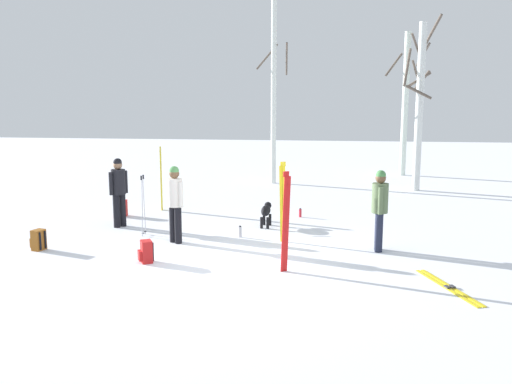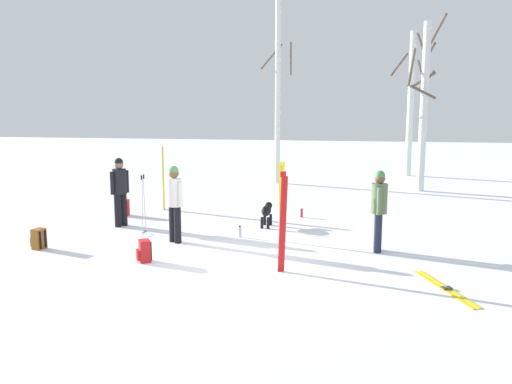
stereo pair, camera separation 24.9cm
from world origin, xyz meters
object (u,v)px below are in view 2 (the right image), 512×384
Objects in this scene: birch_tree_1 at (424,104)px; person_2 at (174,199)px; ski_pair_planted_1 at (163,178)px; ski_poles_0 at (143,203)px; water_bottle_1 at (240,232)px; dog at (267,211)px; person_0 at (379,206)px; backpack_1 at (144,251)px; ski_pair_lying_0 at (445,288)px; backpack_2 at (124,208)px; birch_tree_0 at (278,82)px; ski_pair_planted_0 at (282,202)px; person_1 at (120,187)px; backpack_0 at (39,239)px; water_bottle_0 at (302,213)px; birch_tree_2 at (411,100)px.

person_2 is at bearing -128.84° from birch_tree_1.
ski_pair_planted_1 reaches higher than ski_poles_0.
person_2 is at bearing -154.24° from water_bottle_1.
dog is 0.15× the size of birch_tree_1.
ski_poles_0 is (-5.32, 0.65, -0.22)m from person_0.
ski_pair_lying_0 is at bearing -7.80° from backpack_1.
water_bottle_1 is at bearing 55.36° from backpack_1.
ski_pair_planted_1 reaches higher than person_0.
person_0 is 1.91× the size of dog.
person_2 is at bearing 178.58° from person_0.
backpack_2 is 1.63× the size of water_bottle_1.
ski_pair_lying_0 is at bearing -69.81° from birch_tree_0.
person_2 is 2.64m from dog.
person_1 is at bearing 167.36° from ski_pair_planted_0.
person_2 is 2.99m from backpack_0.
backpack_1 is 1.84× the size of water_bottle_0.
ski_pair_planted_0 is (-2.06, 0.50, -0.08)m from person_0.
ski_pair_lying_0 is at bearing -36.13° from water_bottle_1.
ski_pair_planted_1 is 4.12× the size of backpack_1.
dog is 11.07m from birch_tree_2.
backpack_2 is at bearing -132.46° from ski_pair_planted_1.
birch_tree_0 is 1.25× the size of birch_tree_1.
person_0 is at bearing -13.54° from ski_pair_planted_0.
birch_tree_2 is (3.73, 8.57, 2.90)m from water_bottle_0.
person_2 is 13.36m from birch_tree_2.
birch_tree_2 reaches higher than person_2.
ski_pair_planted_0 is 2.75m from water_bottle_0.
birch_tree_0 is at bearing 97.01° from ski_pair_planted_0.
person_0 is at bearing -31.74° from ski_pair_planted_1.
birch_tree_2 is (6.52, 13.13, 2.80)m from backpack_1.
backpack_0 is (-0.94, -2.27, -0.77)m from person_1.
person_0 reaches higher than dog.
backpack_0 is at bearing -143.32° from water_bottle_0.
ski_pair_planted_0 is at bearing -118.04° from birch_tree_1.
backpack_0 is 2.62m from backpack_1.
backpack_1 is 14.92m from birch_tree_2.
ski_pair_lying_0 is at bearing -32.58° from backpack_2.
person_1 is 10.59m from birch_tree_1.
ski_pair_planted_1 is 4.67m from backpack_0.
water_bottle_1 is 0.04× the size of birch_tree_0.
backpack_1 is (-0.17, -1.55, -0.77)m from person_2.
backpack_0 is at bearing -98.75° from backpack_2.
birch_tree_0 is (-0.51, 7.01, 3.30)m from dog.
ski_pair_planted_1 reaches higher than dog.
water_bottle_0 is 0.04× the size of birch_tree_1.
person_1 is at bearing -141.12° from birch_tree_1.
ski_pair_planted_1 is 0.97× the size of ski_pair_lying_0.
person_0 is at bearing -6.95° from ski_poles_0.
person_0 is 12.02m from birch_tree_2.
birch_tree_1 reaches higher than water_bottle_1.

